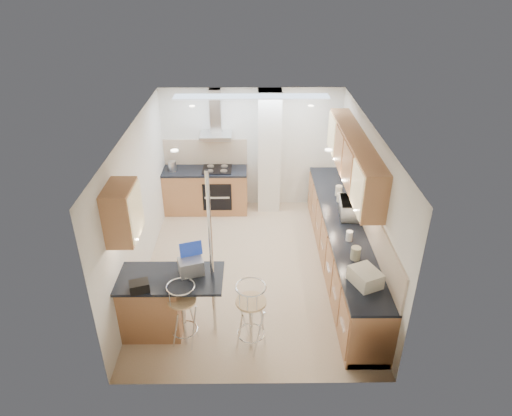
{
  "coord_description": "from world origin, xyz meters",
  "views": [
    {
      "loc": [
        0.0,
        -6.34,
        4.69
      ],
      "look_at": [
        0.07,
        0.2,
        1.08
      ],
      "focal_mm": 32.0,
      "sensor_mm": 36.0,
      "label": 1
    }
  ],
  "objects_px": {
    "bar_stool_end": "(251,317)",
    "bar_stool_near": "(183,314)",
    "laptop": "(191,266)",
    "microwave": "(351,208)",
    "bread_bin": "(365,277)"
  },
  "relations": [
    {
      "from": "bar_stool_near",
      "to": "bread_bin",
      "type": "height_order",
      "value": "bread_bin"
    },
    {
      "from": "microwave",
      "to": "bar_stool_near",
      "type": "height_order",
      "value": "microwave"
    },
    {
      "from": "bar_stool_end",
      "to": "microwave",
      "type": "bearing_deg",
      "value": -27.74
    },
    {
      "from": "microwave",
      "to": "bread_bin",
      "type": "xyz_separation_m",
      "value": [
        -0.15,
        -1.78,
        -0.04
      ]
    },
    {
      "from": "bread_bin",
      "to": "microwave",
      "type": "bearing_deg",
      "value": 61.43
    },
    {
      "from": "laptop",
      "to": "bar_stool_near",
      "type": "relative_size",
      "value": 0.32
    },
    {
      "from": "laptop",
      "to": "bar_stool_near",
      "type": "distance_m",
      "value": 0.65
    },
    {
      "from": "laptop",
      "to": "bar_stool_near",
      "type": "height_order",
      "value": "laptop"
    },
    {
      "from": "laptop",
      "to": "microwave",
      "type": "bearing_deg",
      "value": 14.02
    },
    {
      "from": "laptop",
      "to": "bar_stool_end",
      "type": "xyz_separation_m",
      "value": [
        0.8,
        -0.41,
        -0.53
      ]
    },
    {
      "from": "bar_stool_end",
      "to": "bar_stool_near",
      "type": "bearing_deg",
      "value": 96.33
    },
    {
      "from": "bar_stool_near",
      "to": "bread_bin",
      "type": "distance_m",
      "value": 2.47
    },
    {
      "from": "bar_stool_near",
      "to": "bar_stool_end",
      "type": "bearing_deg",
      "value": -15.9
    },
    {
      "from": "microwave",
      "to": "bar_stool_near",
      "type": "bearing_deg",
      "value": 130.86
    },
    {
      "from": "microwave",
      "to": "bar_stool_end",
      "type": "relative_size",
      "value": 0.5
    }
  ]
}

